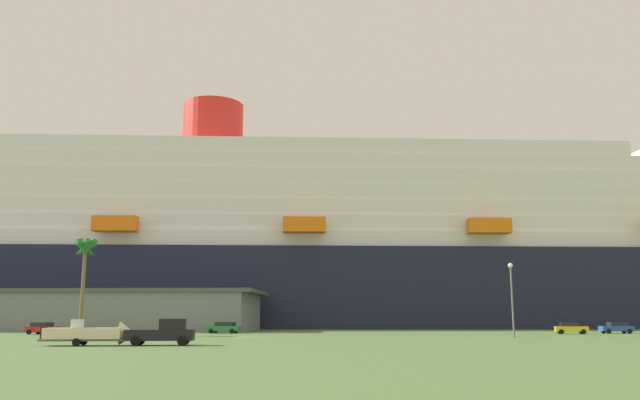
% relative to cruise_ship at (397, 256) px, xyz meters
% --- Properties ---
extents(ground_plane, '(600.00, 600.00, 0.00)m').
position_rel_cruise_ship_xyz_m(ground_plane, '(-22.98, -33.90, -15.33)').
color(ground_plane, '#4C6B38').
extents(cruise_ship, '(298.32, 58.98, 57.44)m').
position_rel_cruise_ship_xyz_m(cruise_ship, '(0.00, 0.00, 0.00)').
color(cruise_ship, '#191E38').
rests_on(cruise_ship, ground_plane).
extents(terminal_building, '(72.93, 21.59, 6.63)m').
position_rel_cruise_ship_xyz_m(terminal_building, '(-61.70, -32.42, -11.99)').
color(terminal_building, slate).
rests_on(terminal_building, ground_plane).
extents(pickup_truck, '(5.81, 2.84, 2.20)m').
position_rel_cruise_ship_xyz_m(pickup_truck, '(-26.52, -85.78, -14.29)').
color(pickup_truck, black).
rests_on(pickup_truck, ground_plane).
extents(small_boat_on_trailer, '(8.60, 2.90, 2.15)m').
position_rel_cruise_ship_xyz_m(small_boat_on_trailer, '(-32.15, -86.49, -14.37)').
color(small_boat_on_trailer, '#595960').
rests_on(small_boat_on_trailer, ground_plane).
extents(palm_tree, '(3.23, 3.37, 12.43)m').
position_rel_cruise_ship_xyz_m(palm_tree, '(-44.93, -58.23, -5.01)').
color(palm_tree, brown).
rests_on(palm_tree, ground_plane).
extents(street_lamp, '(0.56, 0.56, 8.59)m').
position_rel_cruise_ship_xyz_m(street_lamp, '(8.25, -63.23, -9.79)').
color(street_lamp, slate).
rests_on(street_lamp, ground_plane).
extents(parked_car_yellow_taxi, '(4.51, 2.58, 1.58)m').
position_rel_cruise_ship_xyz_m(parked_car_yellow_taxi, '(19.59, -49.08, -14.50)').
color(parked_car_yellow_taxi, yellow).
rests_on(parked_car_yellow_taxi, ground_plane).
extents(parked_car_red_hatchback, '(4.61, 2.78, 1.58)m').
position_rel_cruise_ship_xyz_m(parked_car_red_hatchback, '(-51.88, -53.69, -14.50)').
color(parked_car_red_hatchback, red).
rests_on(parked_car_red_hatchback, ground_plane).
extents(parked_car_blue_suv, '(4.40, 2.11, 1.58)m').
position_rel_cruise_ship_xyz_m(parked_car_blue_suv, '(26.85, -46.43, -14.50)').
color(parked_car_blue_suv, '#264C99').
rests_on(parked_car_blue_suv, ground_plane).
extents(parked_car_green_wagon, '(4.86, 2.60, 1.58)m').
position_rel_cruise_ship_xyz_m(parked_car_green_wagon, '(-28.52, -47.62, -14.49)').
color(parked_car_green_wagon, '#2D723F').
rests_on(parked_car_green_wagon, ground_plane).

